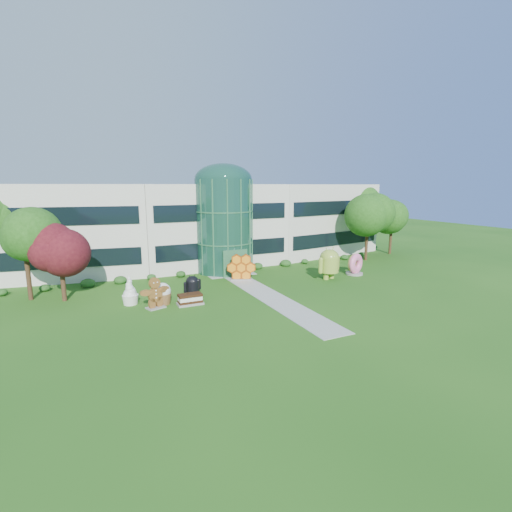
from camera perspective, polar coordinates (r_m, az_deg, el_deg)
name	(u,v)px	position (r m, az deg, el deg)	size (l,w,h in m)	color
ground	(277,301)	(30.11, 3.32, -6.96)	(140.00, 140.00, 0.00)	#215114
building	(207,223)	(45.51, -7.59, 5.01)	(46.00, 15.00, 9.30)	beige
atrium	(224,226)	(39.84, -4.93, 4.61)	(6.00, 6.00, 9.80)	#194738
walkway	(266,294)	(31.79, 1.58, -5.94)	(2.40, 20.00, 0.04)	#9E9E93
tree_red	(61,264)	(33.24, -27.78, -1.16)	(4.00, 4.00, 6.00)	#3F0C14
trees_backdrop	(221,232)	(40.86, -5.41, 3.77)	(52.00, 8.00, 8.40)	#1F4B12
android_green	(329,262)	(37.39, 11.21, -0.86)	(3.09, 2.06, 3.50)	#92B038
android_black	(192,284)	(31.63, -9.76, -4.31)	(1.78, 1.20, 2.03)	black
donut	(355,264)	(39.92, 14.95, -1.18)	(2.18, 1.05, 2.27)	#E5578D
gingerbread	(155,293)	(29.08, -15.27, -5.48)	(2.62, 1.01, 2.42)	brown
ice_cream_sandwich	(190,299)	(29.54, -10.10, -6.56)	(1.99, 1.00, 0.89)	black
honeycomb	(241,268)	(36.32, -2.29, -1.93)	(2.98, 1.06, 2.34)	orange
froyo	(130,290)	(30.62, -18.84, -5.00)	(1.33, 1.33, 2.29)	white
cupcake	(162,293)	(30.05, -14.19, -5.61)	(1.43, 1.43, 1.72)	white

